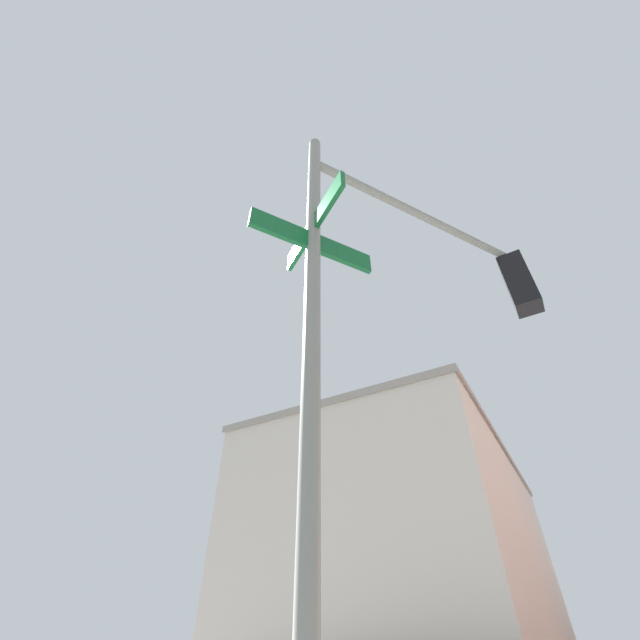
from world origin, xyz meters
TOP-DOWN VIEW (x-y plane):
  - traffic_signal_near at (-5.89, -5.86)m, footprint 2.07×3.05m
  - building_stucco at (-15.03, 20.53)m, footprint 14.37×25.35m

SIDE VIEW (x-z plane):
  - traffic_signal_near at x=-5.89m, z-range 1.11..6.49m
  - building_stucco at x=-15.03m, z-range 0.01..11.09m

